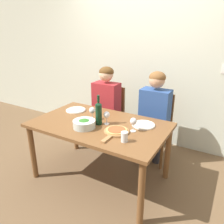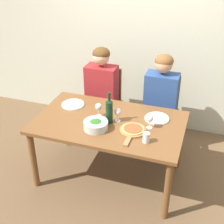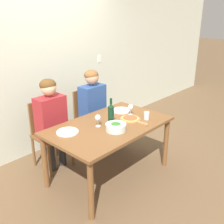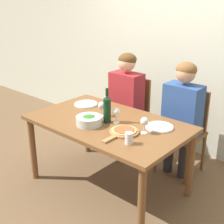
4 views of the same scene
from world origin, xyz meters
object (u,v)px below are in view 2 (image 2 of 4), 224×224
dinner_plate_right (157,118)px  wine_glass_left (99,107)px  person_woman (101,86)px  chair_right (161,109)px  broccoli_bowl (96,125)px  water_tumbler (146,138)px  wine_bottle (109,110)px  wine_glass_centre (118,112)px  wine_glass_right (150,119)px  pizza_on_board (133,130)px  person_man (161,95)px  dinner_plate_left (73,104)px  chair_left (104,100)px

dinner_plate_right → wine_glass_left: 0.62m
person_woman → chair_right: bearing=8.3°
broccoli_bowl → water_tumbler: bearing=-6.9°
wine_bottle → wine_glass_left: (-0.14, 0.08, -0.03)m
wine_glass_centre → wine_glass_right: bearing=-3.3°
wine_glass_left → water_tumbler: (0.58, -0.30, -0.06)m
broccoli_bowl → chair_right: bearing=64.2°
person_woman → wine_glass_right: size_ratio=8.20×
person_woman → pizza_on_board: (0.63, -0.81, -0.01)m
person_man → dinner_plate_left: person_man is taller
person_woman → dinner_plate_left: size_ratio=4.84×
dinner_plate_left → water_tumbler: bearing=-24.8°
broccoli_bowl → water_tumbler: 0.52m
wine_bottle → wine_glass_right: 0.41m
wine_glass_centre → person_man: bearing=65.1°
chair_right → pizza_on_board: bearing=-97.4°
person_man → broccoli_bowl: 1.00m
broccoli_bowl → pizza_on_board: broccoli_bowl is taller
person_woman → wine_glass_right: (0.77, -0.70, 0.08)m
wine_glass_left → wine_glass_centre: size_ratio=1.00×
chair_right → wine_glass_centre: chair_right is taller
wine_bottle → pizza_on_board: wine_bottle is taller
broccoli_bowl → water_tumbler: (0.52, -0.06, 0.01)m
chair_left → pizza_on_board: 1.14m
wine_glass_right → broccoli_bowl: bearing=-159.9°
chair_right → person_woman: 0.79m
person_man → wine_glass_centre: size_ratio=8.20×
wine_glass_right → chair_right: bearing=91.4°
water_tumbler → wine_glass_left: bearing=152.7°
chair_left → water_tumbler: size_ratio=9.20×
wine_glass_centre → dinner_plate_right: bearing=24.6°
dinner_plate_right → wine_glass_right: 0.22m
wine_glass_centre → water_tumbler: wine_glass_centre is taller
person_woman → broccoli_bowl: bearing=-72.9°
wine_glass_left → water_tumbler: 0.65m
chair_right → wine_glass_right: chair_right is taller
person_woman → wine_glass_centre: size_ratio=8.20×
chair_left → wine_glass_right: size_ratio=6.04×
wine_glass_centre → dinner_plate_left: bearing=163.8°
chair_left → person_man: 0.79m
wine_bottle → person_woman: bearing=116.2°
chair_left → person_woman: size_ratio=0.74×
person_woman → dinner_plate_right: 0.95m
dinner_plate_right → wine_glass_centre: wine_glass_centre is taller
wine_bottle → water_tumbler: (0.43, -0.22, -0.09)m
water_tumbler → dinner_plate_right: bearing=88.0°
chair_left → broccoli_bowl: bearing=-74.7°
chair_left → wine_glass_centre: 0.96m
pizza_on_board → wine_glass_right: (0.14, 0.12, 0.09)m
chair_right → dinner_plate_left: bearing=-145.3°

